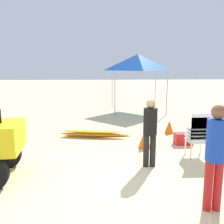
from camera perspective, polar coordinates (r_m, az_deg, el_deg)
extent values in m
plane|color=beige|center=(5.42, 3.01, -15.48)|extent=(80.00, 80.00, 0.00)
cube|color=yellow|center=(5.77, -23.96, -5.23)|extent=(0.89, 1.17, 0.60)
cylinder|color=black|center=(5.67, -24.29, -0.84)|extent=(0.06, 0.06, 0.30)
cylinder|color=black|center=(6.46, -22.67, -9.07)|extent=(0.61, 0.23, 0.60)
cube|color=white|center=(6.97, 18.73, -6.20)|extent=(0.48, 0.48, 0.04)
cube|color=white|center=(6.72, 19.51, -5.08)|extent=(0.48, 0.04, 0.40)
cube|color=white|center=(6.95, 18.77, -5.49)|extent=(0.48, 0.48, 0.04)
cube|color=white|center=(6.70, 19.56, -4.34)|extent=(0.48, 0.04, 0.40)
cube|color=white|center=(6.92, 18.81, -4.77)|extent=(0.48, 0.48, 0.04)
cube|color=white|center=(6.68, 19.61, -3.59)|extent=(0.48, 0.04, 0.40)
cube|color=white|center=(6.90, 18.86, -4.05)|extent=(0.48, 0.48, 0.04)
cube|color=white|center=(6.66, 19.65, -2.84)|extent=(0.48, 0.04, 0.40)
cube|color=white|center=(6.88, 18.90, -3.32)|extent=(0.48, 0.48, 0.04)
cube|color=white|center=(6.64, 19.70, -2.09)|extent=(0.48, 0.04, 0.40)
cylinder|color=white|center=(7.30, 19.56, -7.39)|extent=(0.04, 0.04, 0.42)
cylinder|color=white|center=(7.15, 16.42, -7.58)|extent=(0.04, 0.04, 0.42)
cylinder|color=white|center=(6.94, 20.89, -8.41)|extent=(0.04, 0.04, 0.42)
cylinder|color=white|center=(6.78, 17.60, -8.65)|extent=(0.04, 0.04, 0.42)
ellipsoid|color=yellow|center=(8.60, -3.35, -5.32)|extent=(2.37, 0.29, 0.08)
ellipsoid|color=orange|center=(8.43, -4.31, -5.08)|extent=(2.29, 0.60, 0.08)
ellipsoid|color=yellow|center=(8.46, -4.68, -4.47)|extent=(2.01, 0.60, 0.08)
cylinder|color=red|center=(4.56, 21.12, -15.42)|extent=(0.14, 0.14, 0.86)
cylinder|color=red|center=(4.63, 23.00, -15.18)|extent=(0.14, 0.14, 0.86)
cylinder|color=#193FB2|center=(4.32, 22.77, -5.98)|extent=(0.32, 0.32, 0.68)
sphere|color=brown|center=(4.22, 23.20, 0.02)|extent=(0.23, 0.23, 0.23)
cylinder|color=black|center=(6.05, 7.80, -8.71)|extent=(0.14, 0.14, 0.79)
cylinder|color=black|center=(6.08, 9.30, -8.65)|extent=(0.14, 0.14, 0.79)
cylinder|color=black|center=(5.87, 8.74, -2.14)|extent=(0.32, 0.32, 0.63)
sphere|color=tan|center=(5.80, 8.85, 1.92)|extent=(0.21, 0.21, 0.21)
cylinder|color=#B2B2B7|center=(11.92, 0.67, 4.20)|extent=(0.05, 0.05, 2.16)
cylinder|color=#B2B2B7|center=(12.34, 12.44, 4.17)|extent=(0.05, 0.05, 2.16)
cylinder|color=#B2B2B7|center=(14.42, 0.02, 5.28)|extent=(0.05, 0.05, 2.16)
cylinder|color=#B2B2B7|center=(14.77, 9.85, 5.25)|extent=(0.05, 0.05, 2.16)
pyramid|color=#144CB2|center=(13.25, 5.87, 11.25)|extent=(2.52, 2.52, 0.83)
cone|color=orange|center=(9.16, 12.95, -3.34)|extent=(0.32, 0.32, 0.46)
cone|color=orange|center=(7.41, 7.46, -6.15)|extent=(0.38, 0.38, 0.54)
cube|color=red|center=(8.01, 15.98, -5.87)|extent=(0.53, 0.32, 0.35)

